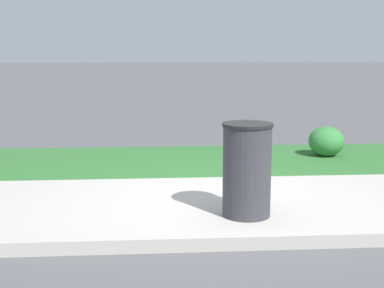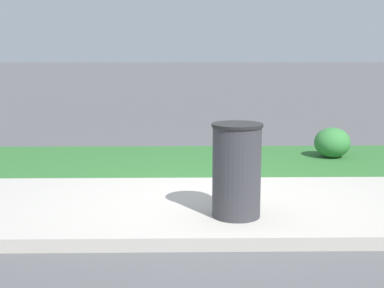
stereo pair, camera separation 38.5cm
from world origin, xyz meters
TOP-DOWN VIEW (x-y plane):
  - ground_plane at (0.00, 0.00)m, footprint 120.00×120.00m
  - sidewalk_pavement at (0.00, 0.00)m, footprint 18.00×2.39m
  - grass_verge at (0.00, 2.35)m, footprint 18.00×2.31m
  - street_curb at (0.00, -1.27)m, footprint 18.00×0.16m
  - trash_bin at (0.15, -0.42)m, footprint 0.50×0.50m
  - shrub_bush_far_verge at (1.93, 2.51)m, footprint 0.55×0.55m

SIDE VIEW (x-z plane):
  - ground_plane at x=0.00m, z-range 0.00..0.00m
  - grass_verge at x=0.00m, z-range 0.00..0.01m
  - sidewalk_pavement at x=0.00m, z-range 0.00..0.01m
  - street_curb at x=0.00m, z-range 0.00..0.12m
  - shrub_bush_far_verge at x=1.93m, z-range 0.00..0.47m
  - trash_bin at x=0.15m, z-range 0.00..0.94m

